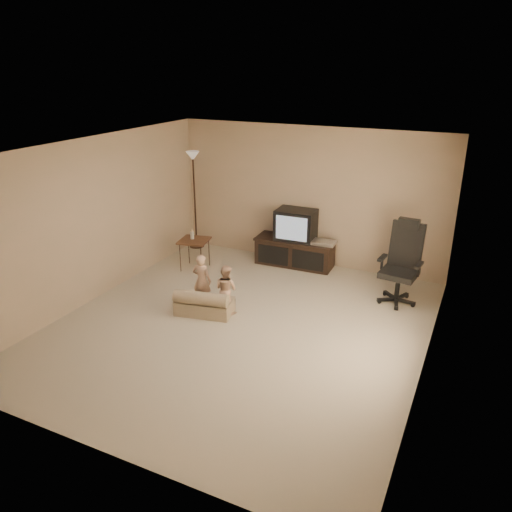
{
  "coord_description": "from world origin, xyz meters",
  "views": [
    {
      "loc": [
        2.89,
        -5.55,
        3.53
      ],
      "look_at": [
        -0.03,
        0.6,
        0.86
      ],
      "focal_mm": 35.0,
      "sensor_mm": 36.0,
      "label": 1
    }
  ],
  "objects_px": {
    "tv_stand": "(296,243)",
    "child_sofa": "(204,304)",
    "side_table": "(194,241)",
    "toddler_right": "(226,289)",
    "floor_lamp": "(194,178)",
    "toddler_left": "(202,280)",
    "office_chair": "(400,273)"
  },
  "relations": [
    {
      "from": "tv_stand",
      "to": "child_sofa",
      "type": "xyz_separation_m",
      "value": [
        -0.52,
        -2.39,
        -0.27
      ]
    },
    {
      "from": "tv_stand",
      "to": "child_sofa",
      "type": "height_order",
      "value": "tv_stand"
    },
    {
      "from": "side_table",
      "to": "toddler_right",
      "type": "height_order",
      "value": "toddler_right"
    },
    {
      "from": "floor_lamp",
      "to": "tv_stand",
      "type": "bearing_deg",
      "value": -1.54
    },
    {
      "from": "floor_lamp",
      "to": "toddler_left",
      "type": "xyz_separation_m",
      "value": [
        1.48,
        -2.21,
        -0.98
      ]
    },
    {
      "from": "toddler_left",
      "to": "toddler_right",
      "type": "bearing_deg",
      "value": 175.14
    },
    {
      "from": "side_table",
      "to": "toddler_right",
      "type": "relative_size",
      "value": 1.0
    },
    {
      "from": "child_sofa",
      "to": "toddler_right",
      "type": "height_order",
      "value": "toddler_right"
    },
    {
      "from": "office_chair",
      "to": "child_sofa",
      "type": "bearing_deg",
      "value": -139.61
    },
    {
      "from": "child_sofa",
      "to": "tv_stand",
      "type": "bearing_deg",
      "value": 66.51
    },
    {
      "from": "tv_stand",
      "to": "floor_lamp",
      "type": "distance_m",
      "value": 2.37
    },
    {
      "from": "office_chair",
      "to": "floor_lamp",
      "type": "distance_m",
      "value": 4.34
    },
    {
      "from": "child_sofa",
      "to": "office_chair",
      "type": "bearing_deg",
      "value": 22.74
    },
    {
      "from": "office_chair",
      "to": "side_table",
      "type": "height_order",
      "value": "office_chair"
    },
    {
      "from": "floor_lamp",
      "to": "child_sofa",
      "type": "xyz_separation_m",
      "value": [
        1.64,
        -2.45,
        -1.24
      ]
    },
    {
      "from": "side_table",
      "to": "floor_lamp",
      "type": "distance_m",
      "value": 1.45
    },
    {
      "from": "toddler_left",
      "to": "toddler_right",
      "type": "distance_m",
      "value": 0.43
    },
    {
      "from": "floor_lamp",
      "to": "toddler_right",
      "type": "height_order",
      "value": "floor_lamp"
    },
    {
      "from": "tv_stand",
      "to": "child_sofa",
      "type": "distance_m",
      "value": 2.46
    },
    {
      "from": "side_table",
      "to": "child_sofa",
      "type": "relative_size",
      "value": 0.83
    },
    {
      "from": "tv_stand",
      "to": "floor_lamp",
      "type": "relative_size",
      "value": 0.77
    },
    {
      "from": "tv_stand",
      "to": "toddler_left",
      "type": "relative_size",
      "value": 1.77
    },
    {
      "from": "tv_stand",
      "to": "floor_lamp",
      "type": "xyz_separation_m",
      "value": [
        -2.17,
        0.06,
        0.97
      ]
    },
    {
      "from": "toddler_right",
      "to": "toddler_left",
      "type": "bearing_deg",
      "value": 9.64
    },
    {
      "from": "office_chair",
      "to": "toddler_right",
      "type": "relative_size",
      "value": 1.75
    },
    {
      "from": "office_chair",
      "to": "child_sofa",
      "type": "xyz_separation_m",
      "value": [
        -2.53,
        -1.7,
        -0.31
      ]
    },
    {
      "from": "side_table",
      "to": "floor_lamp",
      "type": "height_order",
      "value": "floor_lamp"
    },
    {
      "from": "toddler_left",
      "to": "toddler_right",
      "type": "relative_size",
      "value": 1.12
    },
    {
      "from": "office_chair",
      "to": "toddler_left",
      "type": "height_order",
      "value": "office_chair"
    },
    {
      "from": "floor_lamp",
      "to": "toddler_right",
      "type": "relative_size",
      "value": 2.57
    },
    {
      "from": "office_chair",
      "to": "toddler_right",
      "type": "bearing_deg",
      "value": -140.17
    },
    {
      "from": "side_table",
      "to": "floor_lamp",
      "type": "relative_size",
      "value": 0.39
    }
  ]
}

